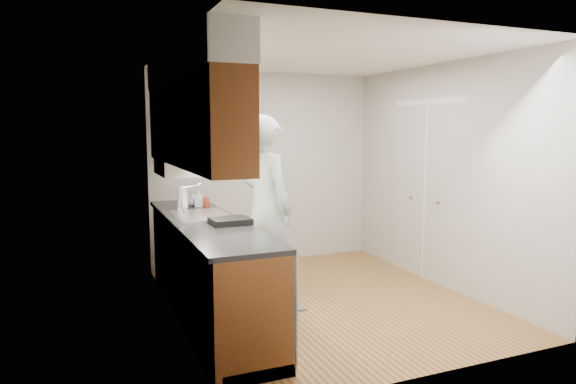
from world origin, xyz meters
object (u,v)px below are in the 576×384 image
object	(u,v)px
person	(266,196)
steel_can	(204,201)
soap_bottle_c	(192,199)
soda_can	(206,203)
dish_rack	(230,221)
soap_bottle_b	(199,198)
soap_bottle_a	(182,195)

from	to	relation	value
person	steel_can	bearing A→B (deg)	20.34
soap_bottle_c	person	bearing A→B (deg)	-44.82
person	soda_can	distance (m)	0.68
person	steel_can	xyz separation A→B (m)	(-0.51, 0.56, -0.10)
steel_can	dish_rack	distance (m)	1.12
person	steel_can	size ratio (longest dim) A/B	18.89
person	soda_can	world-z (taller)	person
person	soap_bottle_b	size ratio (longest dim) A/B	11.87
soap_bottle_c	steel_can	size ratio (longest dim) A/B	1.31
soda_can	steel_can	distance (m)	0.13
soap_bottle_b	steel_can	size ratio (longest dim) A/B	1.59
soap_bottle_b	dish_rack	bearing A→B (deg)	-88.27
soap_bottle_c	soap_bottle_a	bearing A→B (deg)	-123.94
soap_bottle_a	dish_rack	world-z (taller)	soap_bottle_a
soap_bottle_b	steel_can	distance (m)	0.08
soap_bottle_a	steel_can	world-z (taller)	soap_bottle_a
soap_bottle_c	dish_rack	bearing A→B (deg)	-85.82
soap_bottle_c	dish_rack	world-z (taller)	soap_bottle_c
soap_bottle_a	soap_bottle_b	xyz separation A→B (m)	(0.20, 0.12, -0.06)
soap_bottle_b	dish_rack	xyz separation A→B (m)	(0.03, -1.10, -0.06)
soap_bottle_a	steel_can	distance (m)	0.32
soap_bottle_b	soap_bottle_c	bearing A→B (deg)	120.25
person	dish_rack	xyz separation A→B (m)	(-0.54, -0.57, -0.13)
person	soap_bottle_a	distance (m)	0.88
steel_can	soap_bottle_a	bearing A→B (deg)	-151.12
person	dish_rack	distance (m)	0.80
soap_bottle_b	soda_can	bearing A→B (deg)	-60.66
soap_bottle_a	soap_bottle_c	bearing A→B (deg)	56.06
soap_bottle_b	soda_can	size ratio (longest dim) A/B	1.66
soap_bottle_b	soap_bottle_c	world-z (taller)	soap_bottle_b
soap_bottle_c	soda_can	distance (m)	0.23
person	dish_rack	bearing A→B (deg)	114.24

